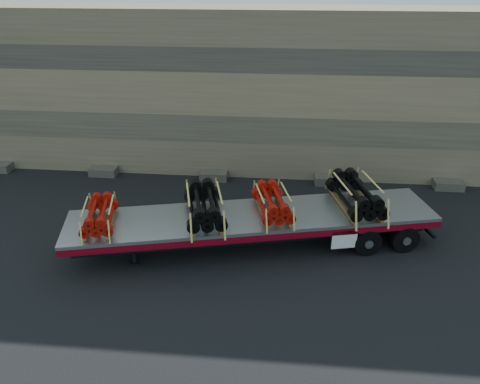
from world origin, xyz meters
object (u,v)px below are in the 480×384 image
(bundle_front, at_px, (99,216))
(trailer, at_px, (253,230))
(bundle_midrear, at_px, (273,203))
(bundle_rear, at_px, (356,195))
(bundle_midfront, at_px, (204,206))

(bundle_front, bearing_deg, trailer, 0.00)
(bundle_front, relative_size, bundle_midrear, 0.93)
(bundle_rear, bearing_deg, bundle_front, -180.00)
(bundle_midfront, height_order, bundle_midrear, bundle_midfront)
(bundle_front, height_order, bundle_midrear, bundle_midrear)
(trailer, height_order, bundle_midfront, bundle_midfront)
(bundle_midrear, bearing_deg, trailer, 180.00)
(bundle_rear, bearing_deg, bundle_midrear, 180.00)
(bundle_midfront, bearing_deg, bundle_rear, -0.00)
(bundle_midfront, distance_m, bundle_midrear, 2.22)
(bundle_front, xyz_separation_m, bundle_rear, (8.06, 1.98, 0.11))
(bundle_front, bearing_deg, bundle_rear, 0.00)
(bundle_midfront, bearing_deg, bundle_front, -180.00)
(trailer, bearing_deg, bundle_rear, -0.00)
(trailer, distance_m, bundle_midfront, 1.87)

